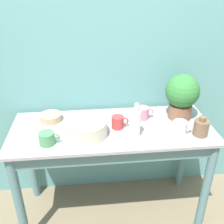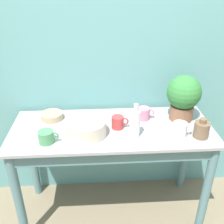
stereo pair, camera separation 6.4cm
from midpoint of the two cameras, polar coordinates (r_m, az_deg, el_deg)
The scene contains 11 objects.
wall_back at distance 1.95m, azimuth -2.01°, elevation 12.27°, with size 6.00×0.05×2.40m.
counter_table at distance 1.87m, azimuth -0.91°, elevation -8.03°, with size 1.38×0.56×0.79m.
potted_plant at distance 1.90m, azimuth 14.06°, elevation 3.66°, with size 0.24×0.24×0.33m.
bowl_wash_large at distance 1.70m, azimuth -6.58°, elevation -3.61°, with size 0.26×0.26×0.10m.
bottle_tall at distance 1.67m, azimuth 4.13°, elevation -2.38°, with size 0.06×0.06×0.23m.
bottle_short at distance 1.78m, azimuth 17.86°, elevation -3.21°, with size 0.10×0.10×0.13m.
mug_red at distance 1.78m, azimuth 0.29°, elevation -2.23°, with size 0.12×0.08×0.08m.
mug_pink at distance 1.90m, azimuth 5.77°, elevation -0.19°, with size 0.13×0.09×0.09m.
mug_green at distance 1.67m, azimuth -15.01°, elevation -5.58°, with size 0.13×0.10×0.08m.
mug_white at distance 1.76m, azimuth 13.61°, elevation -3.36°, with size 0.13×0.09×0.09m.
bowl_small_tan at distance 1.93m, azimuth -14.12°, elevation -1.11°, with size 0.16×0.16×0.05m.
Camera 1 is at (-0.16, -1.25, 1.73)m, focal length 42.00 mm.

